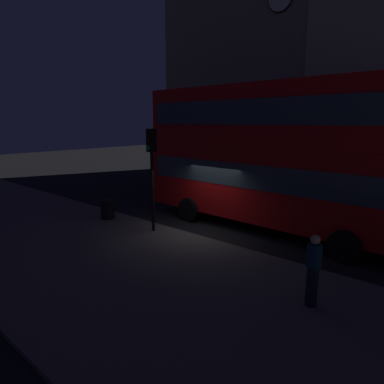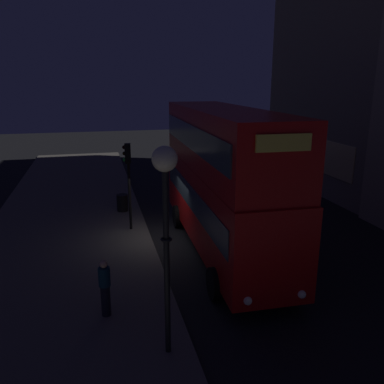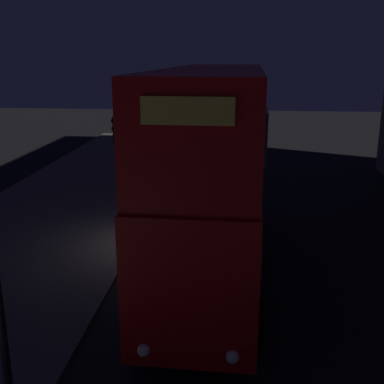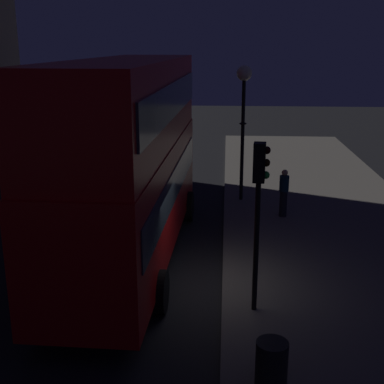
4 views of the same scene
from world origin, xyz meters
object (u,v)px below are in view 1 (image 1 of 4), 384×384
at_px(double_decker_bus, 266,151).
at_px(traffic_light_near_kerb, 151,159).
at_px(litter_bin, 107,209).
at_px(pedestrian, 313,270).

relative_size(double_decker_bus, traffic_light_near_kerb, 2.78).
bearing_deg(litter_bin, double_decker_bus, 31.81).
relative_size(traffic_light_near_kerb, pedestrian, 2.29).
height_order(double_decker_bus, litter_bin, double_decker_bus).
bearing_deg(pedestrian, litter_bin, -34.33).
xyz_separation_m(pedestrian, litter_bin, (-9.53, 1.18, -0.45)).
relative_size(traffic_light_near_kerb, litter_bin, 4.53).
xyz_separation_m(double_decker_bus, pedestrian, (3.88, -4.68, -2.14)).
xyz_separation_m(traffic_light_near_kerb, litter_bin, (-2.75, -0.15, -2.38)).
height_order(double_decker_bus, traffic_light_near_kerb, double_decker_bus).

